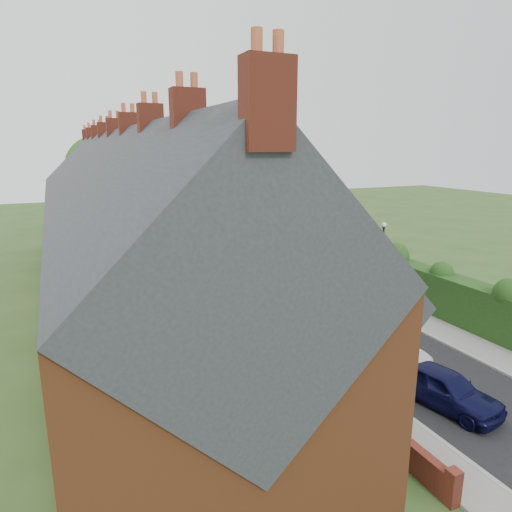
# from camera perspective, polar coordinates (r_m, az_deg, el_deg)

# --- Properties ---
(ground) EXTENTS (140.00, 140.00, 0.00)m
(ground) POSITION_cam_1_polar(r_m,az_deg,el_deg) (24.68, 14.72, -9.75)
(ground) COLOR #2D4C1E
(ground) RESTS_ON ground
(road) EXTENTS (6.00, 58.00, 0.02)m
(road) POSITION_cam_1_polar(r_m,az_deg,el_deg) (33.16, 2.17, -3.19)
(road) COLOR black
(road) RESTS_ON ground
(pavement_hedge_side) EXTENTS (2.20, 58.00, 0.12)m
(pavement_hedge_side) POSITION_cam_1_polar(r_m,az_deg,el_deg) (35.08, 8.20, -2.29)
(pavement_hedge_side) COLOR gray
(pavement_hedge_side) RESTS_ON ground
(pavement_house_side) EXTENTS (1.70, 58.00, 0.12)m
(pavement_house_side) POSITION_cam_1_polar(r_m,az_deg,el_deg) (31.71, -4.11, -3.92)
(pavement_house_side) COLOR gray
(pavement_house_side) RESTS_ON ground
(kerb_hedge_side) EXTENTS (0.18, 58.00, 0.13)m
(kerb_hedge_side) POSITION_cam_1_polar(r_m,az_deg,el_deg) (34.55, 6.72, -2.49)
(kerb_hedge_side) COLOR #969691
(kerb_hedge_side) RESTS_ON ground
(kerb_house_side) EXTENTS (0.18, 58.00, 0.13)m
(kerb_house_side) POSITION_cam_1_polar(r_m,az_deg,el_deg) (31.97, -2.76, -3.74)
(kerb_house_side) COLOR #969691
(kerb_house_side) RESTS_ON ground
(hedge) EXTENTS (2.10, 58.00, 2.85)m
(hedge) POSITION_cam_1_polar(r_m,az_deg,el_deg) (35.67, 10.73, 0.43)
(hedge) COLOR #143A12
(hedge) RESTS_ON ground
(terrace_row) EXTENTS (9.05, 40.50, 11.50)m
(terrace_row) POSITION_cam_1_polar(r_m,az_deg,el_deg) (28.17, -16.11, 2.60)
(terrace_row) COLOR brown
(terrace_row) RESTS_ON ground
(garden_wall_row) EXTENTS (0.35, 40.35, 1.10)m
(garden_wall_row) POSITION_cam_1_polar(r_m,az_deg,el_deg) (30.38, -5.25, -3.94)
(garden_wall_row) COLOR maroon
(garden_wall_row) RESTS_ON ground
(lamppost) EXTENTS (0.32, 0.32, 5.16)m
(lamppost) POSITION_cam_1_polar(r_m,az_deg,el_deg) (28.68, 15.49, 0.43)
(lamppost) COLOR black
(lamppost) RESTS_ON ground
(tree_far_left) EXTENTS (7.14, 6.80, 9.29)m
(tree_far_left) POSITION_cam_1_polar(r_m,az_deg,el_deg) (58.89, -12.46, 9.54)
(tree_far_left) COLOR #332316
(tree_far_left) RESTS_ON ground
(tree_far_right) EXTENTS (7.98, 7.60, 10.31)m
(tree_far_right) POSITION_cam_1_polar(r_m,az_deg,el_deg) (62.27, -7.35, 10.51)
(tree_far_right) COLOR #332316
(tree_far_right) RESTS_ON ground
(tree_far_back) EXTENTS (8.40, 8.00, 10.82)m
(tree_far_back) POSITION_cam_1_polar(r_m,az_deg,el_deg) (60.91, -18.66, 10.13)
(tree_far_back) COLOR #332316
(tree_far_back) RESTS_ON ground
(car_navy) EXTENTS (2.57, 4.54, 1.46)m
(car_navy) POSITION_cam_1_polar(r_m,az_deg,el_deg) (19.23, 22.52, -14.99)
(car_navy) COLOR black
(car_navy) RESTS_ON ground
(car_silver_a) EXTENTS (2.21, 4.89, 1.56)m
(car_silver_a) POSITION_cam_1_polar(r_m,az_deg,el_deg) (21.81, 15.29, -10.75)
(car_silver_a) COLOR #B3B4B8
(car_silver_a) RESTS_ON ground
(car_silver_b) EXTENTS (2.30, 4.80, 1.32)m
(car_silver_b) POSITION_cam_1_polar(r_m,az_deg,el_deg) (25.96, 5.90, -6.59)
(car_silver_b) COLOR #ADAFB4
(car_silver_b) RESTS_ON ground
(car_white) EXTENTS (2.70, 5.24, 1.45)m
(car_white) POSITION_cam_1_polar(r_m,az_deg,el_deg) (29.55, 0.31, -3.85)
(car_white) COLOR white
(car_white) RESTS_ON ground
(car_green) EXTENTS (1.77, 3.84, 1.28)m
(car_green) POSITION_cam_1_polar(r_m,az_deg,el_deg) (36.44, -3.26, -0.63)
(car_green) COLOR black
(car_green) RESTS_ON ground
(car_red) EXTENTS (1.81, 4.37, 1.41)m
(car_red) POSITION_cam_1_polar(r_m,az_deg,el_deg) (38.97, -3.94, 0.41)
(car_red) COLOR maroon
(car_red) RESTS_ON ground
(car_beige) EXTENTS (2.81, 5.28, 1.41)m
(car_beige) POSITION_cam_1_polar(r_m,az_deg,el_deg) (43.91, -7.74, 1.83)
(car_beige) COLOR beige
(car_beige) RESTS_ON ground
(car_grey) EXTENTS (2.79, 5.04, 1.38)m
(car_grey) POSITION_cam_1_polar(r_m,az_deg,el_deg) (49.43, -8.43, 3.11)
(car_grey) COLOR slate
(car_grey) RESTS_ON ground
(horse) EXTENTS (1.06, 1.89, 1.52)m
(horse) POSITION_cam_1_polar(r_m,az_deg,el_deg) (35.85, 2.37, -0.66)
(horse) COLOR #532D1E
(horse) RESTS_ON ground
(horse_cart) EXTENTS (1.25, 2.76, 1.99)m
(horse_cart) POSITION_cam_1_polar(r_m,az_deg,el_deg) (37.45, 1.07, 0.57)
(horse_cart) COLOR black
(horse_cart) RESTS_ON ground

